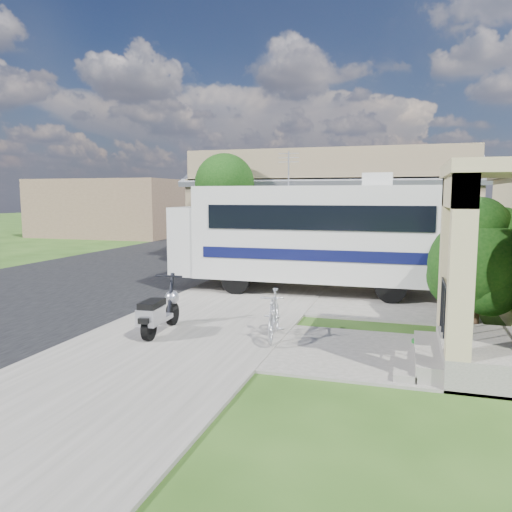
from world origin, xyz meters
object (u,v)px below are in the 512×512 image
(bicycle, at_px, (274,318))
(garden_hose, at_px, (422,347))
(van, at_px, (246,227))
(shrub, at_px, (481,260))
(scooter, at_px, (159,312))
(pickup_truck, at_px, (215,238))
(motorhome, at_px, (312,233))

(bicycle, bearing_deg, garden_hose, -4.61)
(van, bearing_deg, shrub, -56.62)
(scooter, bearing_deg, garden_hose, 1.62)
(bicycle, relative_size, van, 0.27)
(garden_hose, bearing_deg, shrub, 62.34)
(scooter, bearing_deg, shrub, 19.98)
(shrub, bearing_deg, pickup_truck, 134.30)
(pickup_truck, bearing_deg, bicycle, 112.36)
(motorhome, distance_m, pickup_truck, 10.34)
(motorhome, xyz_separation_m, bicycle, (0.24, -5.29, -1.29))
(pickup_truck, height_order, garden_hose, pickup_truck)
(motorhome, distance_m, garden_hose, 6.18)
(shrub, distance_m, pickup_truck, 15.20)
(shrub, height_order, van, shrub)
(pickup_truck, xyz_separation_m, garden_hose, (9.37, -13.23, -0.75))
(motorhome, distance_m, van, 16.99)
(bicycle, xyz_separation_m, garden_hose, (2.82, 0.20, -0.40))
(motorhome, relative_size, bicycle, 5.04)
(shrub, distance_m, garden_hose, 3.00)
(shrub, bearing_deg, motorhome, 147.47)
(motorhome, height_order, scooter, motorhome)
(scooter, xyz_separation_m, pickup_truck, (-4.20, 13.78, 0.33))
(shrub, distance_m, van, 21.44)
(bicycle, distance_m, van, 21.97)
(bicycle, height_order, garden_hose, bicycle)
(van, relative_size, garden_hose, 15.55)
(shrub, height_order, garden_hose, shrub)
(motorhome, xyz_separation_m, van, (-7.12, 15.41, -0.90))
(motorhome, xyz_separation_m, garden_hose, (3.05, -5.10, -1.69))
(bicycle, bearing_deg, shrub, 23.65)
(van, bearing_deg, motorhome, -63.99)
(shrub, bearing_deg, garden_hose, -117.66)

